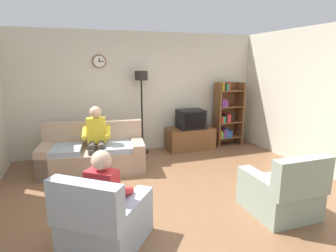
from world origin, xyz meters
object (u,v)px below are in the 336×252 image
at_px(tv, 191,119).
at_px(person_on_couch, 97,136).
at_px(armchair_near_bookshelf, 281,193).
at_px(person_in_left_armchair, 107,192).
at_px(bookshelf, 226,114).
at_px(tv_stand, 190,138).
at_px(floor_lamp, 141,89).
at_px(armchair_near_window, 105,221).
at_px(couch, 93,154).

relative_size(tv, person_on_couch, 0.48).
relative_size(armchair_near_bookshelf, person_in_left_armchair, 0.80).
height_order(tv, bookshelf, bookshelf).
height_order(tv_stand, tv, tv).
bearing_deg(person_in_left_armchair, tv, 52.00).
bearing_deg(tv_stand, floor_lamp, 175.03).
xyz_separation_m(tv, person_in_left_armchair, (-2.29, -2.93, -0.13)).
bearing_deg(tv, armchair_near_window, -128.00).
height_order(tv, armchair_near_bookshelf, tv).
relative_size(tv_stand, person_in_left_armchair, 0.98).
bearing_deg(person_in_left_armchair, armchair_near_window, -127.78).
bearing_deg(armchair_near_window, tv, 52.00).
bearing_deg(armchair_near_window, floor_lamp, 68.93).
distance_m(tv_stand, armchair_near_bookshelf, 3.10).
xyz_separation_m(armchair_near_bookshelf, person_on_couch, (-2.23, 2.35, 0.41)).
distance_m(couch, armchair_near_window, 2.38).
bearing_deg(armchair_near_bookshelf, person_in_left_armchair, 176.32).
height_order(couch, person_in_left_armchair, person_in_left_armchair).
xyz_separation_m(couch, tv, (2.28, 0.62, 0.42)).
distance_m(couch, person_on_couch, 0.41).
xyz_separation_m(person_on_couch, person_in_left_armchair, (-0.07, -2.20, -0.09)).
xyz_separation_m(floor_lamp, person_in_left_armchair, (-1.15, -3.05, -0.85)).
xyz_separation_m(couch, person_in_left_armchair, (-0.00, -2.31, 0.29)).
distance_m(tv_stand, person_on_couch, 2.38).
bearing_deg(tv_stand, couch, -164.30).
distance_m(tv, armchair_near_bookshelf, 3.11).
height_order(armchair_near_window, person_in_left_armchair, person_in_left_armchair).
relative_size(person_on_couch, person_in_left_armchair, 1.11).
height_order(couch, floor_lamp, floor_lamp).
xyz_separation_m(floor_lamp, armchair_near_bookshelf, (1.15, -3.20, -1.16)).
distance_m(couch, bookshelf, 3.39).
height_order(couch, armchair_near_window, same).
distance_m(armchair_near_window, person_on_couch, 2.31).
bearing_deg(bookshelf, tv_stand, -176.03).
bearing_deg(bookshelf, tv, -174.63).
xyz_separation_m(tv_stand, bookshelf, (1.00, 0.07, 0.52)).
relative_size(couch, tv, 3.34).
relative_size(tv_stand, tv, 1.83).
bearing_deg(armchair_near_bookshelf, tv_stand, 90.24).
height_order(bookshelf, person_on_couch, bookshelf).
height_order(couch, tv_stand, couch).
relative_size(tv, person_in_left_armchair, 0.54).
distance_m(tv_stand, bookshelf, 1.13).
distance_m(couch, armchair_near_bookshelf, 3.36).
relative_size(floor_lamp, person_on_couch, 1.49).
bearing_deg(tv, bookshelf, 5.37).
distance_m(bookshelf, person_on_couch, 3.32).
distance_m(couch, tv, 2.40).
distance_m(floor_lamp, person_in_left_armchair, 3.37).
distance_m(armchair_near_window, armchair_near_bookshelf, 2.36).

